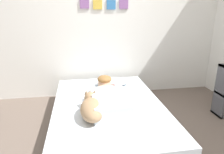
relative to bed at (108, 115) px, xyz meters
name	(u,v)px	position (x,y,z in m)	size (l,w,h in m)	color
ground_plane	(125,151)	(0.11, -0.52, -0.16)	(12.04, 12.04, 0.00)	#66564C
back_wall	(104,23)	(0.11, 1.19, 1.09)	(4.02, 0.12, 2.50)	silver
bed	(108,115)	(0.00, 0.00, 0.00)	(1.40, 2.08, 0.33)	gray
pillow	(113,82)	(0.17, 0.65, 0.22)	(0.52, 0.32, 0.11)	silver
person_lying	(108,97)	(0.00, -0.03, 0.27)	(0.43, 0.92, 0.27)	silver
dog	(92,108)	(-0.22, -0.29, 0.27)	(0.26, 0.57, 0.21)	#9E7A56
coffee_cup	(112,87)	(0.13, 0.47, 0.21)	(0.12, 0.09, 0.07)	#D84C47
cell_phone	(122,119)	(0.09, -0.42, 0.17)	(0.07, 0.14, 0.01)	black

